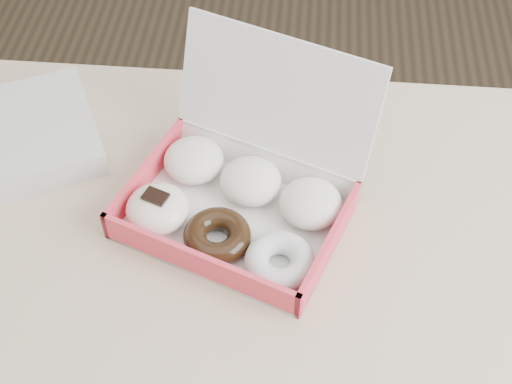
{
  "coord_description": "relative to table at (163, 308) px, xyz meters",
  "views": [
    {
      "loc": [
        0.17,
        -0.49,
        1.5
      ],
      "look_at": [
        0.12,
        0.1,
        0.81
      ],
      "focal_mm": 50.0,
      "sensor_mm": 36.0,
      "label": 1
    }
  ],
  "objects": [
    {
      "name": "newspapers",
      "position": [
        -0.25,
        0.2,
        0.1
      ],
      "size": [
        0.32,
        0.29,
        0.04
      ],
      "primitive_type": "cube",
      "rotation": [
        0.0,
        0.0,
        0.45
      ],
      "color": "silver",
      "rests_on": "table"
    },
    {
      "name": "table",
      "position": [
        0.0,
        0.0,
        0.0
      ],
      "size": [
        1.2,
        0.8,
        0.75
      ],
      "color": "tan",
      "rests_on": "ground"
    },
    {
      "name": "donut_box",
      "position": [
        0.09,
        0.12,
        0.11
      ],
      "size": [
        0.35,
        0.34,
        0.2
      ],
      "rotation": [
        0.0,
        0.0,
        -0.37
      ],
      "color": "white",
      "rests_on": "table"
    }
  ]
}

